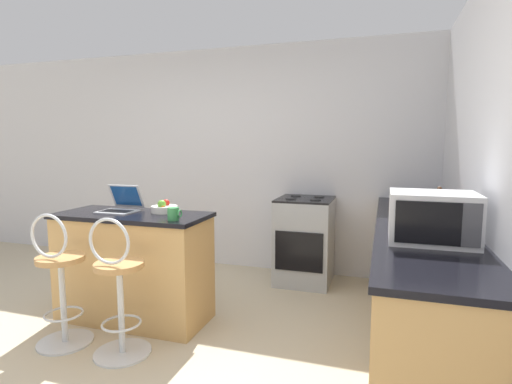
{
  "coord_description": "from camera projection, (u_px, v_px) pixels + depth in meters",
  "views": [
    {
      "loc": [
        1.71,
        -2.13,
        1.49
      ],
      "look_at": [
        0.51,
        1.59,
        1.01
      ],
      "focal_mm": 28.0,
      "sensor_mm": 36.0,
      "label": 1
    }
  ],
  "objects": [
    {
      "name": "storage_jar",
      "position": [
        407.0,
        200.0,
        3.41
      ],
      "size": [
        0.11,
        0.11,
        0.18
      ],
      "color": "silver",
      "rests_on": "counter_right"
    },
    {
      "name": "mug_green",
      "position": [
        174.0,
        214.0,
        3.01
      ],
      "size": [
        0.11,
        0.09,
        0.1
      ],
      "color": "#338447",
      "rests_on": "breakfast_bar"
    },
    {
      "name": "stove_range",
      "position": [
        305.0,
        240.0,
        4.28
      ],
      "size": [
        0.57,
        0.61,
        0.92
      ],
      "color": "#9EA3A8",
      "rests_on": "ground_plane"
    },
    {
      "name": "laptop",
      "position": [
        121.0,
        205.0,
        3.42
      ],
      "size": [
        0.3,
        0.3,
        0.22
      ],
      "color": "#B7BABF",
      "rests_on": "breakfast_bar"
    },
    {
      "name": "fruit_bowl",
      "position": [
        164.0,
        208.0,
        3.35
      ],
      "size": [
        0.22,
        0.22,
        0.11
      ],
      "color": "silver",
      "rests_on": "breakfast_bar"
    },
    {
      "name": "pepper_mill",
      "position": [
        439.0,
        204.0,
        3.0
      ],
      "size": [
        0.05,
        0.05,
        0.26
      ],
      "color": "#4C2D19",
      "rests_on": "counter_right"
    },
    {
      "name": "counter_right",
      "position": [
        418.0,
        285.0,
        2.92
      ],
      "size": [
        0.63,
        2.86,
        0.91
      ],
      "color": "tan",
      "rests_on": "ground_plane"
    },
    {
      "name": "wall_back",
      "position": [
        235.0,
        159.0,
        4.79
      ],
      "size": [
        12.0,
        0.06,
        2.6
      ],
      "color": "silver",
      "rests_on": "ground_plane"
    },
    {
      "name": "microwave",
      "position": [
        432.0,
        217.0,
        2.33
      ],
      "size": [
        0.48,
        0.39,
        0.29
      ],
      "color": "silver",
      "rests_on": "counter_right"
    },
    {
      "name": "mug_red",
      "position": [
        445.0,
        210.0,
        3.17
      ],
      "size": [
        0.09,
        0.08,
        0.1
      ],
      "color": "red",
      "rests_on": "counter_right"
    },
    {
      "name": "ground_plane",
      "position": [
        113.0,
        363.0,
        2.72
      ],
      "size": [
        20.0,
        20.0,
        0.0
      ],
      "primitive_type": "plane",
      "color": "#BCAD8E"
    },
    {
      "name": "breakfast_bar",
      "position": [
        134.0,
        266.0,
        3.36
      ],
      "size": [
        1.28,
        0.57,
        0.91
      ],
      "color": "tan",
      "rests_on": "ground_plane"
    },
    {
      "name": "mug_blue",
      "position": [
        419.0,
        211.0,
        3.11
      ],
      "size": [
        0.1,
        0.08,
        0.1
      ],
      "color": "#2D51AD",
      "rests_on": "counter_right"
    },
    {
      "name": "bar_stool_far",
      "position": [
        119.0,
        291.0,
        2.77
      ],
      "size": [
        0.4,
        0.4,
        1.0
      ],
      "color": "silver",
      "rests_on": "ground_plane"
    },
    {
      "name": "toaster",
      "position": [
        418.0,
        212.0,
        2.84
      ],
      "size": [
        0.2,
        0.24,
        0.18
      ],
      "color": "#9EA3A8",
      "rests_on": "counter_right"
    },
    {
      "name": "bar_stool_near",
      "position": [
        60.0,
        283.0,
        2.93
      ],
      "size": [
        0.4,
        0.4,
        1.0
      ],
      "color": "silver",
      "rests_on": "ground_plane"
    }
  ]
}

